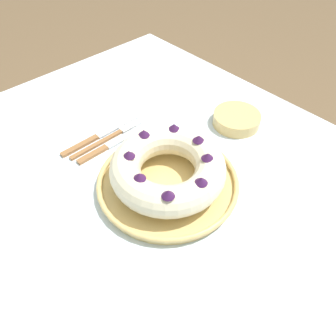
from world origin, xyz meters
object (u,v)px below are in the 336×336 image
Objects in this scene: serving_dish at (168,182)px; serving_knife at (96,137)px; cake_knife at (106,147)px; side_bowl at (236,119)px; bundt_cake at (168,168)px; fork at (112,136)px.

serving_knife is (-0.25, -0.03, -0.01)m from serving_dish.
serving_dish is 0.20m from cake_knife.
side_bowl reaches higher than cake_knife.
bundt_cake reaches higher than serving_knife.
serving_dish is 0.05m from bundt_cake.
serving_dish is 1.34× the size of serving_knife.
bundt_cake is (0.00, 0.00, 0.05)m from serving_dish.
serving_knife reaches higher than fork.
cake_knife is (0.02, -0.04, -0.00)m from fork.
cake_knife is at bearing -171.11° from serving_dish.
side_bowl reaches higher than fork.
bundt_cake is at bearing 28.02° from serving_dish.
serving_knife is 0.39m from side_bowl.
fork is (-0.23, 0.01, -0.06)m from bundt_cake.
serving_knife is (-0.02, -0.03, -0.00)m from fork.
serving_knife is 1.26× the size of cake_knife.
cake_knife is at bearing -52.11° from fork.
side_bowl is (0.19, 0.29, 0.01)m from fork.
serving_knife is (-0.25, -0.03, -0.06)m from bundt_cake.
side_bowl is (-0.04, 0.29, 0.00)m from serving_dish.
fork is at bearing 178.36° from serving_dish.
serving_knife is at bearing -173.85° from serving_dish.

